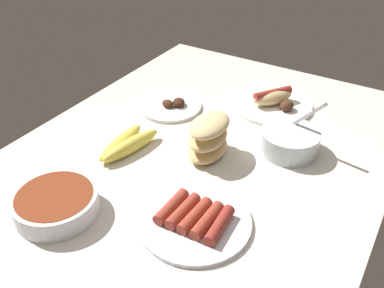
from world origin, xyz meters
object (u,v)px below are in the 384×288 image
(banana_bunch, at_px, (126,144))
(bowl_chili, at_px, (56,203))
(plate_hotdog_assembled, at_px, (272,101))
(plate_grilled_meat, at_px, (171,106))
(bread_stack, at_px, (209,137))
(plate_sausages, at_px, (195,219))
(bowl_coleslaw, at_px, (290,140))

(banana_bunch, distance_m, bowl_chili, 0.26)
(bowl_chili, bearing_deg, plate_hotdog_assembled, -17.66)
(plate_grilled_meat, relative_size, plate_hotdog_assembled, 0.77)
(plate_hotdog_assembled, height_order, banana_bunch, plate_hotdog_assembled)
(plate_grilled_meat, distance_m, bread_stack, 0.27)
(plate_sausages, distance_m, banana_bunch, 0.32)
(bread_stack, distance_m, bowl_coleslaw, 0.21)
(bowl_coleslaw, bearing_deg, bread_stack, 125.88)
(banana_bunch, bearing_deg, plate_sausages, -115.17)
(plate_hotdog_assembled, relative_size, bread_stack, 1.72)
(plate_grilled_meat, xyz_separation_m, bowl_chili, (-0.50, -0.04, 0.02))
(banana_bunch, bearing_deg, bowl_chili, -175.51)
(bread_stack, bearing_deg, banana_bunch, 115.94)
(plate_sausages, xyz_separation_m, plate_hotdog_assembled, (0.54, 0.06, 0.01))
(plate_hotdog_assembled, xyz_separation_m, bread_stack, (-0.32, 0.04, 0.04))
(plate_hotdog_assembled, bearing_deg, bread_stack, 172.44)
(plate_grilled_meat, bearing_deg, bowl_coleslaw, -93.95)
(plate_sausages, distance_m, plate_grilled_meat, 0.49)
(plate_grilled_meat, bearing_deg, plate_sausages, -140.30)
(plate_grilled_meat, bearing_deg, plate_hotdog_assembled, -56.96)
(plate_grilled_meat, distance_m, plate_hotdog_assembled, 0.31)
(plate_hotdog_assembled, height_order, bowl_chili, plate_hotdog_assembled)
(banana_bunch, bearing_deg, bowl_coleslaw, -59.16)
(bread_stack, bearing_deg, plate_hotdog_assembled, -7.56)
(plate_sausages, height_order, plate_hotdog_assembled, plate_hotdog_assembled)
(plate_grilled_meat, xyz_separation_m, bowl_coleslaw, (-0.03, -0.38, 0.03))
(plate_hotdog_assembled, bearing_deg, plate_grilled_meat, 123.04)
(plate_grilled_meat, xyz_separation_m, plate_hotdog_assembled, (0.17, -0.26, 0.01))
(bowl_coleslaw, xyz_separation_m, bowl_chili, (-0.47, 0.34, -0.01))
(plate_hotdog_assembled, height_order, bowl_coleslaw, bowl_coleslaw)
(bread_stack, bearing_deg, plate_sausages, -157.02)
(bowl_coleslaw, bearing_deg, plate_hotdog_assembled, 32.98)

